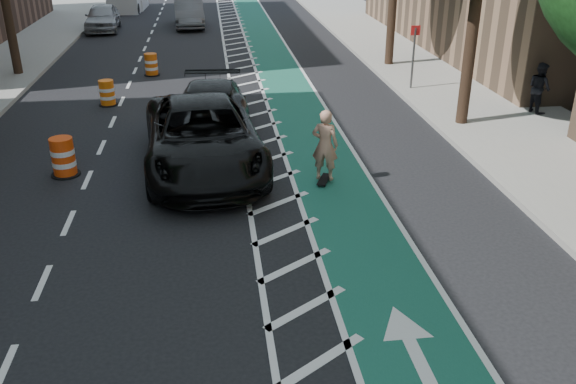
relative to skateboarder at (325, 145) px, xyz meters
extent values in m
plane|color=black|center=(-2.77, -3.89, -1.01)|extent=(120.00, 120.00, 0.00)
cube|color=#164E41|center=(0.23, 6.11, -1.00)|extent=(2.00, 90.00, 0.01)
cube|color=silver|center=(-1.27, 6.11, -1.00)|extent=(1.40, 90.00, 0.01)
cube|color=gray|center=(6.73, 6.11, -0.93)|extent=(5.00, 90.00, 0.15)
cube|color=gray|center=(4.28, 6.11, -0.93)|extent=(0.12, 90.00, 0.16)
cylinder|color=#382619|center=(5.13, 4.11, 1.19)|extent=(0.36, 0.36, 4.40)
cylinder|color=#382619|center=(5.13, 12.11, 1.19)|extent=(0.36, 0.36, 4.40)
cylinder|color=#382619|center=(-10.67, 12.11, 1.19)|extent=(0.36, 0.36, 4.40)
cylinder|color=#4C4C4C|center=(4.83, 8.11, 0.19)|extent=(0.08, 0.08, 2.40)
cube|color=red|center=(4.83, 8.11, 1.29)|extent=(0.35, 0.02, 0.35)
cube|color=black|center=(0.00, 0.00, -0.92)|extent=(0.50, 0.79, 0.03)
cylinder|color=black|center=(0.03, 0.26, -0.98)|extent=(0.05, 0.07, 0.06)
cylinder|color=black|center=(0.17, 0.20, -0.98)|extent=(0.05, 0.07, 0.06)
cylinder|color=black|center=(-0.17, -0.20, -0.98)|extent=(0.05, 0.07, 0.06)
cylinder|color=black|center=(-0.03, -0.26, -0.98)|extent=(0.05, 0.07, 0.06)
imported|color=tan|center=(0.00, 0.00, 0.00)|extent=(0.78, 0.66, 1.81)
imported|color=black|center=(-2.99, 1.35, -0.12)|extent=(3.38, 6.58, 1.78)
imported|color=black|center=(-2.77, 3.74, -0.23)|extent=(2.44, 5.44, 1.55)
imported|color=#999A9E|center=(-8.77, 23.35, -0.25)|extent=(1.96, 4.49, 1.51)
imported|color=#5A5A5F|center=(-3.85, 24.09, -0.22)|extent=(1.93, 4.87, 1.58)
imported|color=black|center=(8.02, 4.58, -0.03)|extent=(0.76, 0.90, 1.66)
cube|color=silver|center=(-8.36, 30.03, -0.25)|extent=(2.10, 1.71, 1.52)
cylinder|color=black|center=(-9.29, 29.67, -0.65)|extent=(0.29, 0.72, 0.71)
cylinder|color=black|center=(-7.47, 29.59, -0.65)|extent=(0.29, 0.72, 0.71)
cylinder|color=black|center=(-9.12, 33.32, -0.65)|extent=(0.29, 0.72, 0.71)
cylinder|color=black|center=(-7.30, 33.23, -0.65)|extent=(0.29, 0.72, 0.71)
cylinder|color=#E7420C|center=(-6.57, 1.32, -0.50)|extent=(0.59, 0.59, 1.01)
cylinder|color=silver|center=(-6.57, 1.32, -0.67)|extent=(0.60, 0.60, 0.14)
cylinder|color=silver|center=(-6.57, 1.32, -0.35)|extent=(0.60, 0.60, 0.14)
cylinder|color=black|center=(-6.57, 1.32, -0.98)|extent=(0.74, 0.74, 0.05)
cylinder|color=orange|center=(-6.37, 7.71, -0.56)|extent=(0.52, 0.52, 0.90)
cylinder|color=silver|center=(-6.37, 7.71, -0.71)|extent=(0.53, 0.53, 0.12)
cylinder|color=silver|center=(-6.37, 7.71, -0.43)|extent=(0.53, 0.53, 0.12)
cylinder|color=black|center=(-6.37, 7.71, -0.99)|extent=(0.66, 0.66, 0.04)
cylinder|color=#E0580B|center=(-5.17, 12.02, -0.55)|extent=(0.53, 0.53, 0.91)
cylinder|color=silver|center=(-5.17, 12.02, -0.70)|extent=(0.54, 0.54, 0.12)
cylinder|color=silver|center=(-5.17, 12.02, -0.42)|extent=(0.54, 0.54, 0.12)
cylinder|color=black|center=(-5.17, 12.02, -0.99)|extent=(0.67, 0.67, 0.04)
camera|label=1|loc=(-2.67, -13.88, 5.18)|focal=38.00mm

